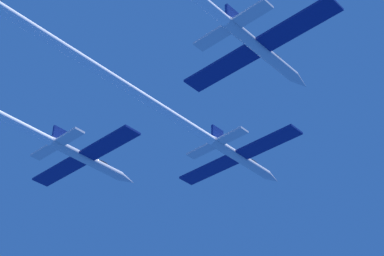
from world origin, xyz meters
TOP-DOWN VIEW (x-y plane):
  - jet_lead at (-0.44, -9.80)m, footprint 15.33×40.46m
  - jet_left_wing at (-11.90, -21.12)m, footprint 15.33×39.70m

SIDE VIEW (x-z plane):
  - jet_left_wing at x=-11.90m, z-range -1.95..0.59m
  - jet_lead at x=-0.44m, z-range -1.28..1.26m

